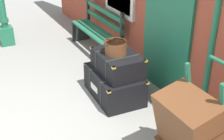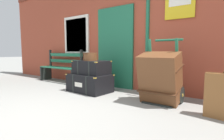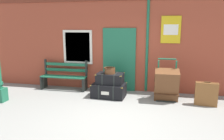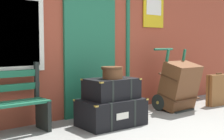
% 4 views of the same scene
% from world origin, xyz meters
% --- Properties ---
extents(platform_bench, '(1.60, 0.43, 1.01)m').
position_xyz_m(platform_bench, '(-2.20, 2.16, 0.44)').
color(platform_bench, '#1E6647').
rests_on(platform_bench, ground).
extents(steamer_trunk_base, '(1.05, 0.71, 0.43)m').
position_xyz_m(steamer_trunk_base, '(-0.50, 1.64, 0.21)').
color(steamer_trunk_base, black).
rests_on(steamer_trunk_base, ground).
extents(steamer_trunk_middle, '(0.83, 0.57, 0.33)m').
position_xyz_m(steamer_trunk_middle, '(-0.47, 1.67, 0.58)').
color(steamer_trunk_middle, black).
rests_on(steamer_trunk_middle, steamer_trunk_base).
extents(round_hatbox, '(0.34, 0.33, 0.19)m').
position_xyz_m(round_hatbox, '(-0.47, 1.64, 0.85)').
color(round_hatbox, brown).
rests_on(round_hatbox, steamer_trunk_middle).
extents(large_brown_trunk, '(0.70, 0.64, 0.96)m').
position_xyz_m(large_brown_trunk, '(1.22, 1.66, 0.48)').
color(large_brown_trunk, brown).
rests_on(large_brown_trunk, ground).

